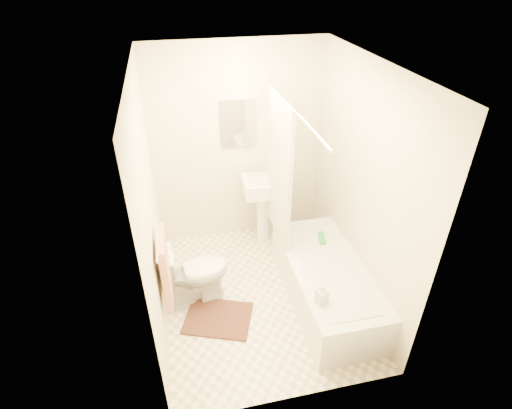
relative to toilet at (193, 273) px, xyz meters
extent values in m
plane|color=beige|center=(0.69, -0.10, -0.36)|extent=(2.40, 2.40, 0.00)
plane|color=white|center=(0.69, -0.10, 2.04)|extent=(2.40, 2.40, 0.00)
cube|color=beige|center=(0.69, 1.10, 0.84)|extent=(2.00, 0.02, 2.40)
cube|color=beige|center=(-0.31, -0.10, 0.84)|extent=(0.02, 2.40, 2.40)
cube|color=beige|center=(1.69, -0.10, 0.84)|extent=(0.02, 2.40, 2.40)
cube|color=white|center=(0.69, 1.08, 1.14)|extent=(0.40, 0.03, 0.55)
cylinder|color=silver|center=(0.99, 0.00, 1.64)|extent=(0.03, 1.70, 0.03)
cube|color=silver|center=(0.99, 0.40, 0.86)|extent=(0.04, 0.80, 1.55)
cylinder|color=silver|center=(-0.27, -0.35, 0.74)|extent=(0.02, 0.60, 0.02)
cube|color=#CC7266|center=(-0.24, -0.35, 0.42)|extent=(0.06, 0.45, 0.66)
cylinder|color=white|center=(-0.24, 0.02, 0.34)|extent=(0.11, 0.12, 0.12)
imported|color=white|center=(0.00, 0.00, 0.00)|extent=(0.79, 0.52, 0.72)
cube|color=#542C21|center=(0.19, -0.33, -0.35)|extent=(0.78, 0.68, 0.02)
imported|color=white|center=(1.09, -0.75, 0.20)|extent=(0.12, 0.12, 0.20)
cube|color=green|center=(1.42, 0.12, 0.12)|extent=(0.11, 0.22, 0.04)
camera|label=1|loc=(-0.03, -3.12, 2.78)|focal=28.00mm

